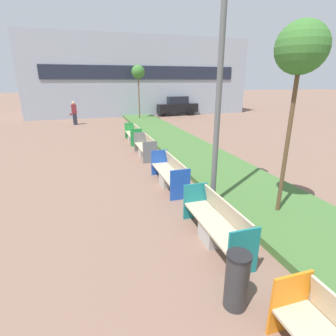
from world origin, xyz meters
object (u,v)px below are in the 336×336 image
(sapling_tree_far, at_px, (138,72))
(street_lamp_post, at_px, (223,25))
(bench_teal_frame, at_px, (216,226))
(bench_green_frame, at_px, (134,135))
(pedestrian_walking, at_px, (74,113))
(litter_bin, at_px, (237,281))
(parked_car_distant, at_px, (176,106))
(bench_blue_frame, at_px, (170,175))
(sapling_tree_near, at_px, (301,50))
(bench_grey_frame, at_px, (146,149))

(sapling_tree_far, bearing_deg, street_lamp_post, -94.71)
(bench_teal_frame, height_order, bench_green_frame, same)
(pedestrian_walking, bearing_deg, bench_teal_frame, -79.18)
(bench_teal_frame, xyz_separation_m, pedestrian_walking, (-3.39, 17.74, 0.56))
(bench_green_frame, height_order, sapling_tree_far, sapling_tree_far)
(litter_bin, distance_m, street_lamp_post, 5.21)
(street_lamp_post, distance_m, parked_car_distant, 21.02)
(bench_blue_frame, distance_m, bench_green_frame, 6.91)
(bench_blue_frame, xyz_separation_m, sapling_tree_near, (2.05, -2.83, 3.60))
(bench_blue_frame, height_order, litter_bin, litter_bin)
(bench_teal_frame, distance_m, parked_car_distant, 22.23)
(sapling_tree_far, bearing_deg, bench_blue_frame, -97.52)
(parked_car_distant, bearing_deg, bench_teal_frame, -112.40)
(bench_grey_frame, bearing_deg, bench_blue_frame, -89.96)
(bench_grey_frame, height_order, street_lamp_post, street_lamp_post)
(sapling_tree_far, relative_size, parked_car_distant, 1.06)
(bench_green_frame, xyz_separation_m, street_lamp_post, (0.61, -8.88, 4.16))
(bench_blue_frame, height_order, bench_green_frame, same)
(bench_teal_frame, relative_size, bench_grey_frame, 1.05)
(bench_teal_frame, distance_m, street_lamp_post, 4.43)
(bench_grey_frame, bearing_deg, bench_teal_frame, -89.99)
(sapling_tree_near, xyz_separation_m, parked_car_distant, (4.24, 20.77, -3.07))
(bench_blue_frame, distance_m, litter_bin, 5.08)
(street_lamp_post, distance_m, pedestrian_walking, 17.20)
(sapling_tree_far, relative_size, pedestrian_walking, 2.54)
(sapling_tree_near, height_order, sapling_tree_far, sapling_tree_far)
(bench_teal_frame, bearing_deg, sapling_tree_far, 83.81)
(sapling_tree_near, height_order, pedestrian_walking, sapling_tree_near)
(sapling_tree_near, bearing_deg, bench_grey_frame, 107.45)
(bench_teal_frame, xyz_separation_m, sapling_tree_near, (2.05, 0.55, 3.61))
(bench_blue_frame, relative_size, sapling_tree_near, 0.51)
(bench_green_frame, distance_m, sapling_tree_near, 10.59)
(bench_grey_frame, relative_size, street_lamp_post, 0.26)
(bench_blue_frame, height_order, sapling_tree_near, sapling_tree_near)
(litter_bin, relative_size, street_lamp_post, 0.11)
(litter_bin, relative_size, parked_car_distant, 0.22)
(bench_green_frame, bearing_deg, sapling_tree_far, 76.63)
(litter_bin, xyz_separation_m, parked_car_distant, (6.80, 22.99, 0.44))
(bench_teal_frame, bearing_deg, parked_car_distant, 73.56)
(pedestrian_walking, bearing_deg, sapling_tree_far, 12.32)
(bench_green_frame, relative_size, litter_bin, 2.29)
(sapling_tree_near, bearing_deg, bench_green_frame, 101.91)
(bench_green_frame, distance_m, pedestrian_walking, 8.21)
(pedestrian_walking, relative_size, parked_car_distant, 0.42)
(sapling_tree_near, distance_m, pedestrian_walking, 18.29)
(litter_bin, bearing_deg, parked_car_distant, 73.51)
(bench_blue_frame, distance_m, parked_car_distant, 19.01)
(parked_car_distant, bearing_deg, sapling_tree_far, -156.58)
(bench_blue_frame, height_order, parked_car_distant, parked_car_distant)
(sapling_tree_far, height_order, pedestrian_walking, sapling_tree_far)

